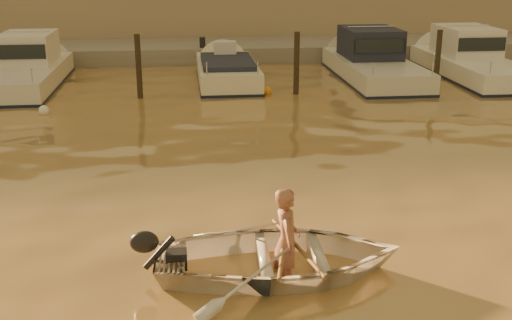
{
  "coord_description": "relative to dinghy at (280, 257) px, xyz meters",
  "views": [
    {
      "loc": [
        1.18,
        -6.39,
        4.49
      ],
      "look_at": [
        2.47,
        4.88,
        0.75
      ],
      "focal_mm": 45.0,
      "sensor_mm": 36.0,
      "label": 1
    }
  ],
  "objects": [
    {
      "name": "dinghy",
      "position": [
        0.0,
        0.0,
        0.0
      ],
      "size": [
        3.64,
        2.65,
        0.74
      ],
      "primitive_type": "imported",
      "rotation": [
        0.0,
        0.0,
        1.54
      ],
      "color": "silver",
      "rests_on": "ground_plane"
    },
    {
      "name": "person",
      "position": [
        0.1,
        -0.0,
        0.25
      ],
      "size": [
        0.4,
        0.6,
        1.61
      ],
      "primitive_type": "imported",
      "rotation": [
        0.0,
        0.0,
        1.54
      ],
      "color": "#98604C",
      "rests_on": "dinghy"
    },
    {
      "name": "outboard_motor",
      "position": [
        -1.5,
        0.04,
        0.03
      ],
      "size": [
        0.91,
        0.42,
        0.7
      ],
      "primitive_type": null,
      "rotation": [
        0.0,
        0.0,
        -0.03
      ],
      "color": "black",
      "rests_on": "dinghy"
    },
    {
      "name": "oar_port",
      "position": [
        0.25,
        -0.01,
        0.17
      ],
      "size": [
        0.44,
        2.08,
        0.13
      ],
      "primitive_type": "cylinder",
      "rotation": [
        1.54,
        0.0,
        0.18
      ],
      "color": "brown",
      "rests_on": "dinghy"
    },
    {
      "name": "oar_starboard",
      "position": [
        0.05,
        -0.0,
        0.17
      ],
      "size": [
        0.48,
        2.07,
        0.13
      ],
      "primitive_type": "cylinder",
      "rotation": [
        1.54,
        0.0,
        -0.2
      ],
      "color": "brown",
      "rests_on": "dinghy"
    },
    {
      "name": "moored_boat_2",
      "position": [
        -6.58,
        14.12,
        0.37
      ],
      "size": [
        2.11,
        7.14,
        1.75
      ],
      "primitive_type": null,
      "color": "silver",
      "rests_on": "ground_plane"
    },
    {
      "name": "moored_boat_3",
      "position": [
        0.25,
        14.12,
        -0.03
      ],
      "size": [
        2.01,
        5.83,
        0.95
      ],
      "primitive_type": null,
      "color": "#F0E8C9",
      "rests_on": "ground_plane"
    },
    {
      "name": "moored_boat_4",
      "position": [
        5.56,
        14.12,
        0.37
      ],
      "size": [
        2.38,
        7.29,
        1.75
      ],
      "primitive_type": null,
      "color": "silver",
      "rests_on": "ground_plane"
    },
    {
      "name": "moored_boat_5",
      "position": [
        9.26,
        14.12,
        0.37
      ],
      "size": [
        2.28,
        7.63,
        1.75
      ],
      "primitive_type": null,
      "color": "white",
      "rests_on": "ground_plane"
    },
    {
      "name": "piling_2",
      "position": [
        -2.67,
        11.92,
        0.65
      ],
      "size": [
        0.18,
        0.18,
        2.2
      ],
      "primitive_type": "cylinder",
      "color": "#2D2319",
      "rests_on": "ground_plane"
    },
    {
      "name": "piling_3",
      "position": [
        2.33,
        11.92,
        0.65
      ],
      "size": [
        0.18,
        0.18,
        2.2
      ],
      "primitive_type": "cylinder",
      "color": "#2D2319",
      "rests_on": "ground_plane"
    },
    {
      "name": "piling_4",
      "position": [
        7.03,
        11.92,
        0.65
      ],
      "size": [
        0.18,
        0.18,
        2.2
      ],
      "primitive_type": "cylinder",
      "color": "#2D2319",
      "rests_on": "ground_plane"
    },
    {
      "name": "fender_c",
      "position": [
        -5.29,
        10.13,
        -0.15
      ],
      "size": [
        0.3,
        0.3,
        0.3
      ],
      "primitive_type": "sphere",
      "color": "white",
      "rests_on": "ground_plane"
    },
    {
      "name": "fender_d",
      "position": [
        1.39,
        12.0,
        -0.15
      ],
      "size": [
        0.3,
        0.3,
        0.3
      ],
      "primitive_type": "sphere",
      "color": "orange",
      "rests_on": "ground_plane"
    },
    {
      "name": "fender_e",
      "position": [
        5.92,
        11.1,
        -0.15
      ],
      "size": [
        0.3,
        0.3,
        0.3
      ],
      "primitive_type": "sphere",
      "color": "silver",
      "rests_on": "ground_plane"
    },
    {
      "name": "quay",
      "position": [
        -2.47,
        19.62,
        -0.1
      ],
      "size": [
        52.0,
        4.0,
        1.0
      ],
      "primitive_type": "cube",
      "color": "gray",
      "rests_on": "ground_plane"
    }
  ]
}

